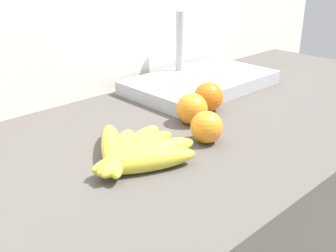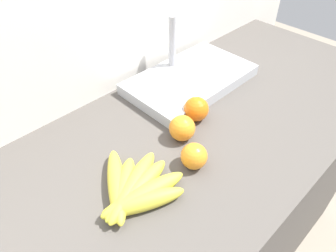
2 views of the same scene
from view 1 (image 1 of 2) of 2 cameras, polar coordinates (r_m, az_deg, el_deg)
wall_back at (r=1.16m, az=-14.37°, el=-7.64°), size 2.31×0.06×1.30m
banana_bunch at (r=0.72m, az=-5.06°, el=-3.78°), size 0.21×0.23×0.04m
orange_front at (r=0.96m, az=5.74°, el=4.13°), size 0.07×0.07×0.07m
orange_center at (r=0.80m, az=5.49°, el=-0.16°), size 0.06×0.06×0.06m
orange_back_left at (r=0.88m, az=3.41°, el=2.47°), size 0.07×0.07×0.07m
sink_basin at (r=1.13m, az=4.64°, el=6.36°), size 0.41×0.24×0.20m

